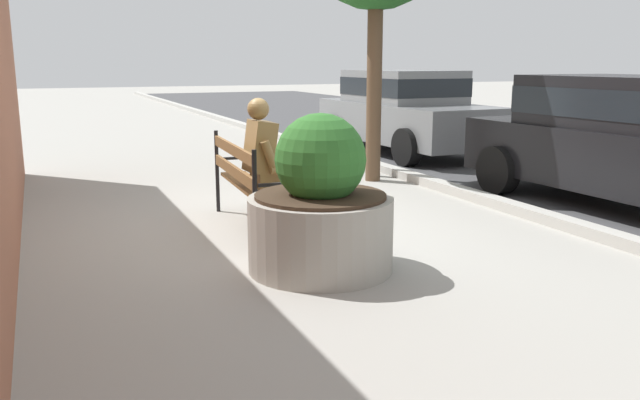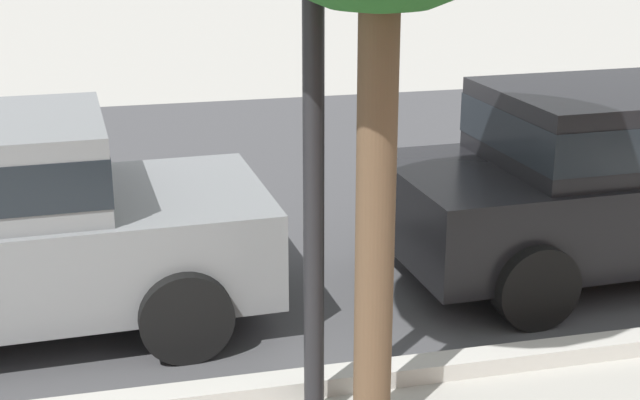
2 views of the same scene
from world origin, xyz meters
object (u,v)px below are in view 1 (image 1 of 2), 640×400
(parked_car_black, at_px, (629,138))
(concrete_planter, at_px, (320,210))
(lamp_post, at_px, (379,3))
(parked_car_grey, at_px, (405,109))
(park_bench, at_px, (249,177))
(bronze_statue_seated, at_px, (274,167))

(parked_car_black, bearing_deg, concrete_planter, -79.87)
(concrete_planter, bearing_deg, lamp_post, 146.08)
(parked_car_grey, xyz_separation_m, lamp_post, (2.09, -1.73, 1.71))
(lamp_post, bearing_deg, parked_car_grey, 140.35)
(concrete_planter, distance_m, lamp_post, 5.08)
(concrete_planter, height_order, lamp_post, lamp_post)
(park_bench, xyz_separation_m, parked_car_grey, (-4.36, 4.45, 0.30))
(parked_car_grey, xyz_separation_m, parked_car_black, (5.18, 0.00, 0.00))
(park_bench, xyz_separation_m, lamp_post, (-2.28, 2.72, 2.01))
(bronze_statue_seated, distance_m, parked_car_grey, 6.22)
(park_bench, xyz_separation_m, bronze_statue_seated, (0.19, 0.21, 0.12))
(bronze_statue_seated, height_order, concrete_planter, bronze_statue_seated)
(parked_car_black, bearing_deg, park_bench, -100.38)
(bronze_statue_seated, bearing_deg, parked_car_black, 81.64)
(parked_car_black, height_order, lamp_post, lamp_post)
(parked_car_grey, distance_m, lamp_post, 3.21)
(park_bench, xyz_separation_m, concrete_planter, (1.59, 0.12, -0.03))
(bronze_statue_seated, xyz_separation_m, parked_car_grey, (-4.55, 4.24, 0.17))
(concrete_planter, distance_m, parked_car_black, 4.41)
(parked_car_black, distance_m, lamp_post, 3.93)
(bronze_statue_seated, xyz_separation_m, concrete_planter, (1.40, -0.09, -0.15))
(park_bench, relative_size, parked_car_grey, 0.44)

